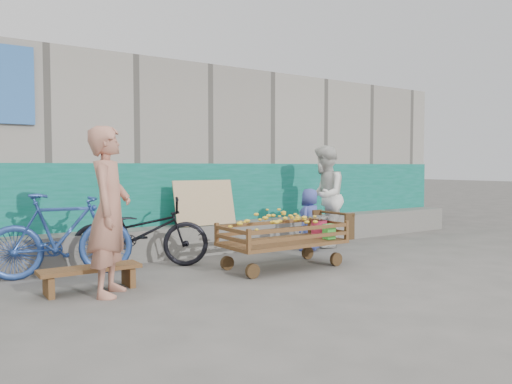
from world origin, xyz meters
TOP-DOWN VIEW (x-y plane):
  - ground at (0.00, 0.00)m, footprint 80.00×80.00m
  - building_wall at (-0.00, 4.05)m, footprint 12.00×3.50m
  - banana_cart at (0.66, 0.75)m, footprint 1.79×0.82m
  - bench at (-1.80, 0.94)m, footprint 1.07×0.32m
  - vendor_man at (-1.66, 0.66)m, footprint 0.71×0.77m
  - woman at (2.31, 1.75)m, footprint 1.04×1.04m
  - child at (1.86, 1.59)m, footprint 0.58×0.50m
  - bicycle_dark at (-0.86, 1.85)m, footprint 1.88×1.28m
  - bicycle_blue at (-1.88, 1.85)m, footprint 1.77×0.75m

SIDE VIEW (x-z plane):
  - ground at x=0.00m, z-range 0.00..0.00m
  - bench at x=-1.80m, z-range 0.06..0.33m
  - bicycle_dark at x=-0.86m, z-range 0.00..0.94m
  - child at x=1.86m, z-range 0.00..1.00m
  - bicycle_blue at x=-1.88m, z-range 0.00..1.03m
  - banana_cart at x=0.66m, z-range 0.14..0.90m
  - woman at x=2.31m, z-range 0.00..1.70m
  - vendor_man at x=-1.66m, z-range 0.00..1.78m
  - building_wall at x=0.00m, z-range -0.03..2.97m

